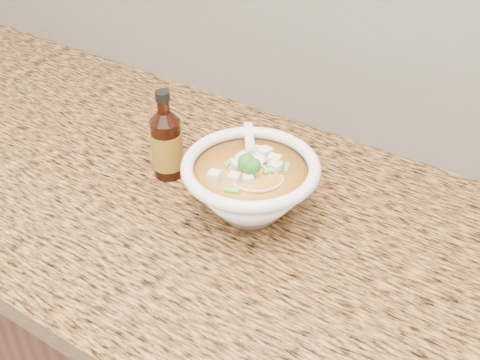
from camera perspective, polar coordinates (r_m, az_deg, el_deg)
The scene contains 3 objects.
counter_slab at distance 0.98m, azimuth 3.78°, elevation -5.68°, with size 4.00×0.68×0.04m, color #9E703A.
soup_bowl at distance 0.96m, azimuth 0.99°, elevation -0.62°, with size 0.22×0.23×0.12m.
hot_sauce_bottle at distance 1.05m, azimuth -6.97°, elevation 3.37°, with size 0.06×0.06×0.17m.
Camera 1 is at (0.34, 1.04, 1.54)m, focal length 45.00 mm.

